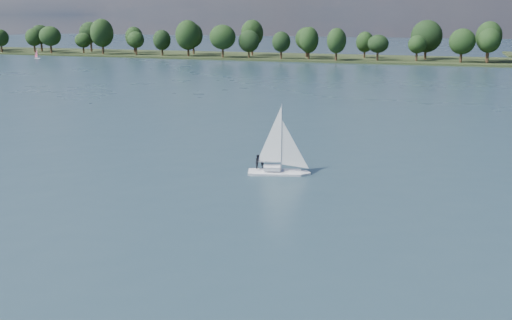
% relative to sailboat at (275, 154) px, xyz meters
% --- Properties ---
extents(ground, '(700.00, 700.00, 0.00)m').
position_rel_sailboat_xyz_m(ground, '(-7.03, 62.45, -2.36)').
color(ground, '#233342').
rests_on(ground, ground).
extents(far_shore, '(660.00, 40.00, 1.50)m').
position_rel_sailboat_xyz_m(far_shore, '(-7.03, 174.45, -2.36)').
color(far_shore, black).
rests_on(far_shore, ground).
extents(sailboat, '(6.66, 3.37, 8.45)m').
position_rel_sailboat_xyz_m(sailboat, '(0.00, 0.00, 0.00)').
color(sailboat, silver).
rests_on(sailboat, ground).
extents(dinghy_pink, '(2.73, 1.45, 4.14)m').
position_rel_sailboat_xyz_m(dinghy_pink, '(-143.86, 139.84, -1.38)').
color(dinghy_pink, white).
rests_on(dinghy_pink, ground).
extents(treeline, '(562.48, 73.34, 17.46)m').
position_rel_sailboat_xyz_m(treeline, '(-28.34, 171.09, 5.60)').
color(treeline, black).
rests_on(treeline, ground).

